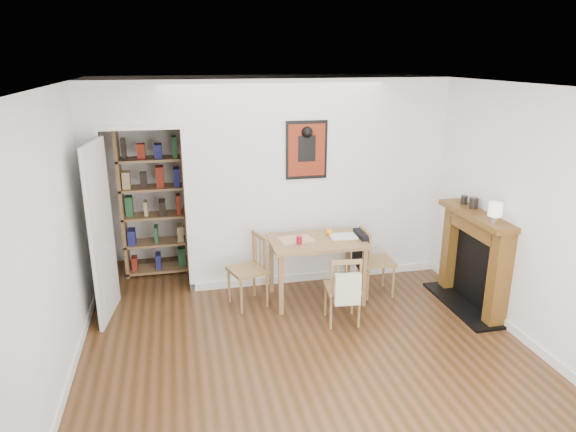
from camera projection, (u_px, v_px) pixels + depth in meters
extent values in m
plane|color=#56331B|center=(300.00, 335.00, 5.48)|extent=(5.20, 5.20, 0.00)
plane|color=white|center=(258.00, 167.00, 7.51)|extent=(4.50, 0.00, 4.50)
plane|color=white|center=(420.00, 369.00, 2.66)|extent=(4.50, 0.00, 4.50)
plane|color=white|center=(59.00, 236.00, 4.62)|extent=(0.00, 5.20, 5.20)
plane|color=white|center=(502.00, 206.00, 5.55)|extent=(0.00, 5.20, 5.20)
plane|color=white|center=(302.00, 85.00, 4.70)|extent=(5.20, 5.20, 0.00)
cube|color=white|center=(318.00, 184.00, 6.51)|extent=(3.35, 0.10, 2.60)
cube|color=white|center=(94.00, 196.00, 5.95)|extent=(0.25, 0.10, 2.60)
cube|color=white|center=(138.00, 105.00, 5.76)|extent=(0.90, 0.10, 0.55)
cube|color=silver|center=(105.00, 218.00, 6.05)|extent=(0.06, 0.14, 2.05)
cube|color=silver|center=(188.00, 213.00, 6.25)|extent=(0.06, 0.14, 2.05)
cube|color=silver|center=(318.00, 276.00, 6.83)|extent=(3.35, 0.02, 0.10)
cube|color=silver|center=(65.00, 395.00, 4.44)|extent=(0.02, 4.00, 0.10)
cube|color=silver|center=(521.00, 336.00, 5.36)|extent=(0.02, 4.00, 0.10)
cube|color=silver|center=(102.00, 233.00, 5.63)|extent=(0.15, 0.80, 2.00)
cube|color=black|center=(307.00, 150.00, 6.28)|extent=(0.52, 0.02, 0.72)
cube|color=maroon|center=(307.00, 150.00, 6.27)|extent=(0.46, 0.00, 0.64)
cube|color=olive|center=(317.00, 241.00, 6.09)|extent=(1.12, 0.71, 0.04)
cube|color=olive|center=(281.00, 285.00, 5.83)|extent=(0.05, 0.05, 0.73)
cube|color=olive|center=(364.00, 277.00, 6.03)|extent=(0.05, 0.05, 0.73)
cube|color=olive|center=(271.00, 265.00, 6.38)|extent=(0.05, 0.05, 0.73)
cube|color=olive|center=(348.00, 259.00, 6.59)|extent=(0.05, 0.05, 0.73)
cube|color=black|center=(360.00, 250.00, 6.23)|extent=(0.10, 0.35, 0.45)
cube|color=beige|center=(347.00, 288.00, 5.42)|extent=(0.28, 0.12, 0.35)
cube|color=olive|center=(122.00, 203.00, 6.73)|extent=(0.04, 0.34, 2.02)
cube|color=olive|center=(185.00, 199.00, 6.89)|extent=(0.04, 0.34, 2.02)
cube|color=olive|center=(159.00, 268.00, 7.10)|extent=(0.85, 0.34, 0.03)
cube|color=olive|center=(155.00, 215.00, 6.87)|extent=(0.85, 0.34, 0.03)
cube|color=olive|center=(148.00, 128.00, 6.52)|extent=(0.85, 0.34, 0.03)
cube|color=maroon|center=(154.00, 201.00, 6.81)|extent=(0.75, 0.28, 0.28)
cube|color=brown|center=(499.00, 279.00, 5.53)|extent=(0.20, 0.16, 1.10)
cube|color=brown|center=(452.00, 247.00, 6.45)|extent=(0.20, 0.16, 1.10)
cube|color=brown|center=(477.00, 215.00, 5.81)|extent=(0.30, 1.21, 0.06)
cube|color=brown|center=(478.00, 226.00, 5.85)|extent=(0.20, 0.85, 0.20)
cube|color=black|center=(477.00, 270.00, 6.03)|extent=(0.08, 0.81, 0.88)
cube|color=black|center=(464.00, 304.00, 6.13)|extent=(0.45, 1.25, 0.03)
cylinder|color=maroon|center=(299.00, 240.00, 5.94)|extent=(0.07, 0.07, 0.09)
sphere|color=orange|center=(329.00, 232.00, 6.23)|extent=(0.09, 0.09, 0.09)
cube|color=beige|center=(296.00, 239.00, 6.10)|extent=(0.42, 0.34, 0.00)
cube|color=silver|center=(343.00, 236.00, 6.19)|extent=(0.33, 0.25, 0.02)
cylinder|color=silver|center=(494.00, 220.00, 5.41)|extent=(0.07, 0.07, 0.08)
cylinder|color=beige|center=(495.00, 209.00, 5.37)|extent=(0.15, 0.15, 0.15)
cylinder|color=black|center=(474.00, 203.00, 5.94)|extent=(0.10, 0.10, 0.12)
cylinder|color=black|center=(464.00, 200.00, 6.12)|extent=(0.08, 0.08, 0.10)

